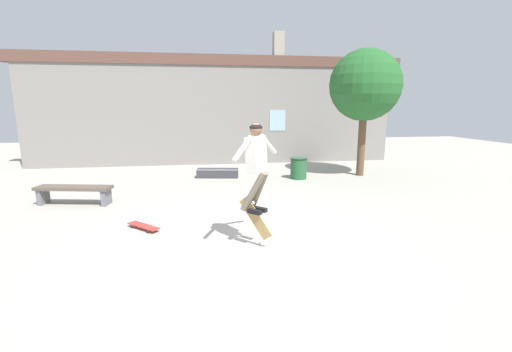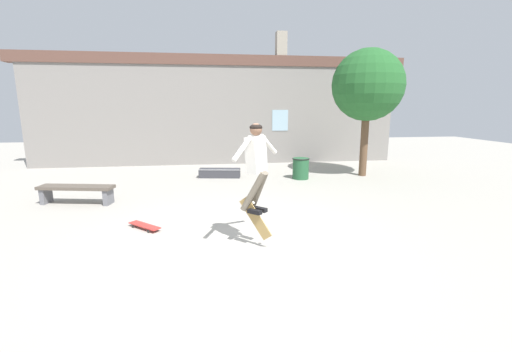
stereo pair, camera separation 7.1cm
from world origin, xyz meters
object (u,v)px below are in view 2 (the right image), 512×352
Objects in this scene: skate_ledge at (220,173)px; skateboard_resting at (145,226)px; trash_bin at (301,168)px; skateboard_flipping at (256,218)px; tree_right at (368,86)px; skater at (256,160)px; park_bench at (76,190)px.

skate_ledge reaches higher than skateboard_resting.
skate_ledge is 2.86m from trash_bin.
skate_ledge is 6.25m from skateboard_flipping.
skate_ledge is 1.92× the size of skateboard_flipping.
tree_right is 5.71× the size of skateboard_flipping.
skateboard_resting is (-4.52, -4.39, -0.31)m from trash_bin.
skater reaches higher than skateboard_resting.
trash_bin is (-2.38, -0.23, -2.80)m from tree_right.
skater is (0.41, -6.21, 1.42)m from skate_ledge.
tree_right reaches higher than skater.
skateboard_flipping is (-2.38, -5.60, 0.15)m from trash_bin.
trash_bin reaches higher than park_bench.
tree_right is at bearing 5.42° from trash_bin.
park_bench is (-8.95, -2.45, -2.83)m from tree_right.
skate_ledge is 5.31m from skateboard_resting.
park_bench is 1.25× the size of skater.
skateboard_flipping is (-4.76, -5.83, -2.65)m from tree_right.
skateboard_flipping is 2.51m from skateboard_resting.
trash_bin is at bearing 110.70° from skater.
tree_right is 8.87m from skateboard_resting.
skateboard_flipping is (4.19, -3.38, 0.18)m from park_bench.
tree_right is at bearing 94.42° from skater.
tree_right is 6.00m from skate_ledge.
skater is 2.89m from skateboard_resting.
skate_ledge is (-5.16, 0.40, -3.02)m from tree_right.
park_bench is 5.52m from skater.
park_bench reaches higher than skate_ledge.
park_bench is at bearing -161.33° from trash_bin.
skateboard_flipping reaches higher than park_bench.
skater reaches higher than trash_bin.
trash_bin is 0.46× the size of skater.
park_bench is 6.93m from trash_bin.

